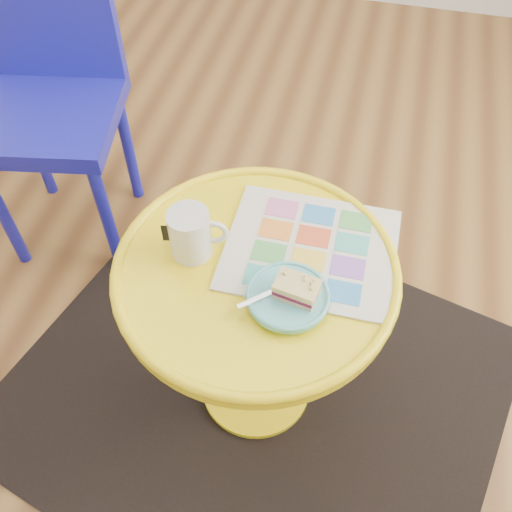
% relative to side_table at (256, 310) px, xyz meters
% --- Properties ---
extents(floor, '(4.00, 4.00, 0.00)m').
position_rel_side_table_xyz_m(floor, '(-0.60, 0.29, -0.41)').
color(floor, brown).
rests_on(floor, ground).
extents(rug, '(1.54, 1.40, 0.01)m').
position_rel_side_table_xyz_m(rug, '(-0.00, 0.00, -0.40)').
color(rug, black).
rests_on(rug, ground).
extents(side_table, '(0.60, 0.60, 0.57)m').
position_rel_side_table_xyz_m(side_table, '(0.00, 0.00, 0.00)').
color(side_table, yellow).
rests_on(side_table, ground).
extents(chair, '(0.47, 0.47, 0.91)m').
position_rel_side_table_xyz_m(chair, '(-0.75, 0.53, 0.12)').
color(chair, '#1A1CAF').
rests_on(chair, ground).
extents(newspaper, '(0.36, 0.30, 0.01)m').
position_rel_side_table_xyz_m(newspaper, '(0.10, 0.07, 0.16)').
color(newspaper, silver).
rests_on(newspaper, side_table).
extents(mug, '(0.12, 0.09, 0.11)m').
position_rel_side_table_xyz_m(mug, '(-0.14, 0.01, 0.22)').
color(mug, silver).
rests_on(mug, side_table).
extents(plate, '(0.16, 0.16, 0.02)m').
position_rel_side_table_xyz_m(plate, '(0.08, -0.07, 0.18)').
color(plate, '#5EBFC8').
rests_on(plate, newspaper).
extents(cake_slice, '(0.09, 0.07, 0.04)m').
position_rel_side_table_xyz_m(cake_slice, '(0.10, -0.06, 0.20)').
color(cake_slice, '#D3BC8C').
rests_on(cake_slice, plate).
extents(fork, '(0.12, 0.11, 0.00)m').
position_rel_side_table_xyz_m(fork, '(0.05, -0.07, 0.19)').
color(fork, silver).
rests_on(fork, plate).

